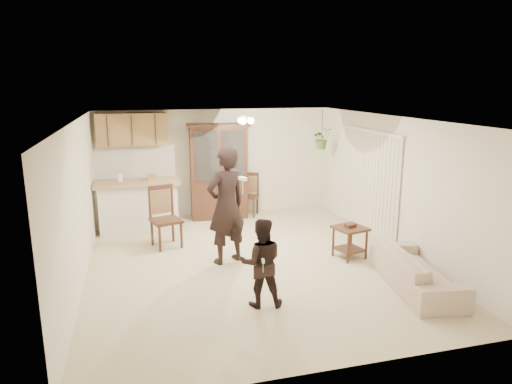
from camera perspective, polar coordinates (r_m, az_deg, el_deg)
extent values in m
plane|color=#BFB390|center=(8.13, -0.68, -8.77)|extent=(6.50, 6.50, 0.00)
cube|color=white|center=(7.56, -0.73, 9.09)|extent=(5.50, 6.50, 0.02)
cube|color=white|center=(10.87, -4.92, 3.69)|extent=(5.50, 0.02, 2.50)
cube|color=white|center=(4.81, 8.97, -8.91)|extent=(5.50, 0.02, 2.50)
cube|color=white|center=(7.58, -21.29, -1.40)|extent=(0.02, 6.50, 2.50)
cube|color=white|center=(8.82, 16.90, 0.91)|extent=(0.02, 6.50, 2.50)
cube|color=white|center=(9.99, -14.42, -1.95)|extent=(1.60, 0.55, 1.00)
cube|color=tan|center=(9.86, -14.60, 1.13)|extent=(1.75, 0.70, 0.08)
cube|color=olive|center=(10.42, -15.27, 7.58)|extent=(1.50, 0.34, 0.70)
imported|color=#366127|center=(10.62, 8.23, 6.65)|extent=(0.43, 0.37, 0.48)
cylinder|color=black|center=(10.59, 8.29, 8.39)|extent=(0.01, 0.01, 0.65)
imported|color=#EEE4C4|center=(7.47, 19.46, -8.59)|extent=(1.02, 1.97, 0.73)
imported|color=black|center=(7.89, -3.72, -2.58)|extent=(0.77, 0.65, 1.80)
imported|color=black|center=(6.40, 0.63, -8.51)|extent=(0.74, 0.62, 1.35)
cube|color=#321B12|center=(10.71, -4.64, -0.95)|extent=(1.31, 0.59, 0.86)
cube|color=#321B12|center=(10.50, -4.75, 4.72)|extent=(1.31, 0.52, 1.28)
cube|color=silver|center=(10.50, -4.75, 4.72)|extent=(1.11, 0.08, 1.12)
cube|color=#321B12|center=(10.42, -4.82, 8.33)|extent=(1.42, 0.61, 0.06)
cube|color=#321B12|center=(8.34, 11.71, -4.46)|extent=(0.63, 0.63, 0.04)
cube|color=#321B12|center=(8.47, 11.58, -7.01)|extent=(0.53, 0.53, 0.03)
cube|color=#321B12|center=(8.32, 11.73, -4.12)|extent=(0.21, 0.17, 0.06)
cube|color=#321B12|center=(8.89, -11.19, -3.54)|extent=(0.65, 0.65, 0.06)
cube|color=olive|center=(8.80, -11.28, -1.57)|extent=(0.38, 0.15, 0.45)
cube|color=#321B12|center=(8.73, -11.37, 0.30)|extent=(0.47, 0.18, 0.09)
cube|color=#321B12|center=(10.84, -1.01, -0.64)|extent=(0.60, 0.60, 0.05)
cube|color=olive|center=(10.77, -1.02, 0.77)|extent=(0.31, 0.19, 0.39)
cube|color=#321B12|center=(10.72, -1.02, 2.08)|extent=(0.38, 0.23, 0.08)
cube|color=#321B12|center=(10.68, -4.10, -0.60)|extent=(0.64, 0.64, 0.05)
cube|color=olive|center=(10.62, -4.12, 0.97)|extent=(0.36, 0.17, 0.43)
cube|color=#321B12|center=(10.56, -4.15, 2.45)|extent=(0.44, 0.20, 0.09)
cube|color=white|center=(7.35, -1.68, 1.67)|extent=(0.12, 0.19, 0.05)
cube|color=white|center=(6.09, 0.90, -8.61)|extent=(0.05, 0.11, 0.03)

